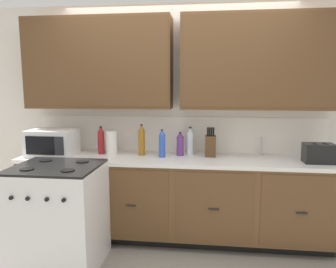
{
  "coord_description": "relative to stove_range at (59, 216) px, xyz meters",
  "views": [
    {
      "loc": [
        0.31,
        -2.94,
        1.63
      ],
      "look_at": [
        -0.07,
        0.27,
        1.15
      ],
      "focal_mm": 34.02,
      "sensor_mm": 36.0,
      "label": 1
    }
  ],
  "objects": [
    {
      "name": "microwave",
      "position": [
        -0.31,
        0.57,
        0.57
      ],
      "size": [
        0.48,
        0.37,
        0.28
      ],
      "color": "white",
      "rests_on": "counter_run"
    },
    {
      "name": "sink_faucet",
      "position": [
        1.91,
        0.84,
        0.53
      ],
      "size": [
        0.02,
        0.02,
        0.2
      ],
      "primitive_type": "cylinder",
      "color": "#B2B5BA",
      "rests_on": "counter_run"
    },
    {
      "name": "bottle_red",
      "position": [
        0.18,
        0.72,
        0.58
      ],
      "size": [
        0.07,
        0.07,
        0.3
      ],
      "color": "maroon",
      "rests_on": "counter_run"
    },
    {
      "name": "bottle_violet",
      "position": [
        1.05,
        0.73,
        0.55
      ],
      "size": [
        0.08,
        0.08,
        0.25
      ],
      "color": "#663384",
      "rests_on": "counter_run"
    },
    {
      "name": "counter_run",
      "position": [
        1.0,
        0.63,
        -0.01
      ],
      "size": [
        3.27,
        0.64,
        0.9
      ],
      "color": "black",
      "rests_on": "ground_plane"
    },
    {
      "name": "bottle_clear",
      "position": [
        1.15,
        0.79,
        0.58
      ],
      "size": [
        0.08,
        0.08,
        0.3
      ],
      "color": "silver",
      "rests_on": "counter_run"
    },
    {
      "name": "bottle_amber",
      "position": [
        0.63,
        0.7,
        0.59
      ],
      "size": [
        0.07,
        0.07,
        0.33
      ],
      "color": "#9E6619",
      "rests_on": "counter_run"
    },
    {
      "name": "toaster",
      "position": [
        2.41,
        0.55,
        0.53
      ],
      "size": [
        0.28,
        0.18,
        0.19
      ],
      "color": "black",
      "rests_on": "counter_run"
    },
    {
      "name": "stove_range",
      "position": [
        0.0,
        0.0,
        0.0
      ],
      "size": [
        0.76,
        0.68,
        0.95
      ],
      "color": "white",
      "rests_on": "ground_plane"
    },
    {
      "name": "ground_plane",
      "position": [
        1.0,
        0.33,
        -0.47
      ],
      "size": [
        8.09,
        8.09,
        0.0
      ],
      "primitive_type": "plane",
      "color": "gray"
    },
    {
      "name": "paper_towel_roll",
      "position": [
        0.3,
        0.7,
        0.56
      ],
      "size": [
        0.12,
        0.12,
        0.26
      ],
      "primitive_type": "cylinder",
      "color": "white",
      "rests_on": "counter_run"
    },
    {
      "name": "bottle_blue",
      "position": [
        0.87,
        0.63,
        0.58
      ],
      "size": [
        0.07,
        0.07,
        0.3
      ],
      "color": "blue",
      "rests_on": "counter_run"
    },
    {
      "name": "wall_unit",
      "position": [
        1.0,
        0.83,
        1.19
      ],
      "size": [
        4.44,
        0.4,
        2.52
      ],
      "color": "white",
      "rests_on": "ground_plane"
    },
    {
      "name": "knife_block",
      "position": [
        1.37,
        0.73,
        0.55
      ],
      "size": [
        0.11,
        0.14,
        0.31
      ],
      "color": "#52361E",
      "rests_on": "counter_run"
    }
  ]
}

